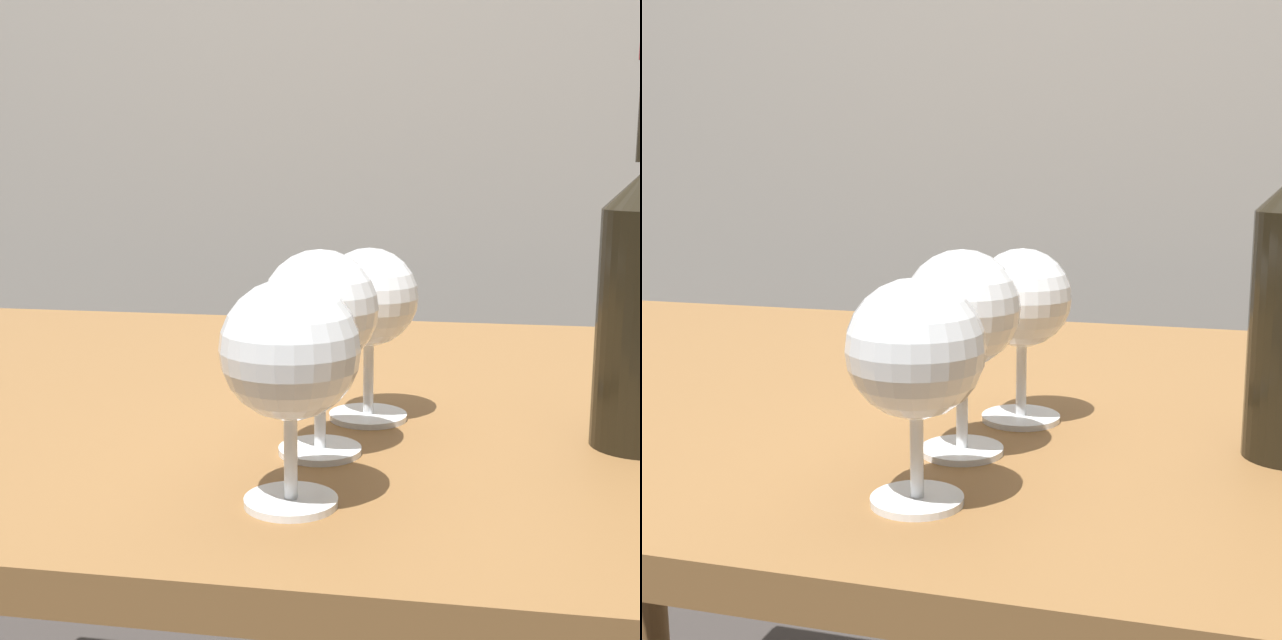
% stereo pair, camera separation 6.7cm
% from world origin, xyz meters
% --- Properties ---
extents(dining_table, '(1.35, 0.80, 0.70)m').
position_xyz_m(dining_table, '(0.00, 0.00, 0.62)').
color(dining_table, brown).
rests_on(dining_table, ground_plane).
extents(wine_glass_port, '(0.09, 0.09, 0.15)m').
position_xyz_m(wine_glass_port, '(0.05, -0.28, 0.81)').
color(wine_glass_port, white).
rests_on(wine_glass_port, dining_table).
extents(wine_glass_pinot, '(0.09, 0.09, 0.16)m').
position_xyz_m(wine_glass_pinot, '(0.05, -0.18, 0.81)').
color(wine_glass_pinot, white).
rests_on(wine_glass_pinot, dining_table).
extents(wine_glass_chardonnay, '(0.08, 0.08, 0.15)m').
position_xyz_m(wine_glass_chardonnay, '(0.08, -0.08, 0.81)').
color(wine_glass_chardonnay, white).
rests_on(wine_glass_chardonnay, dining_table).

